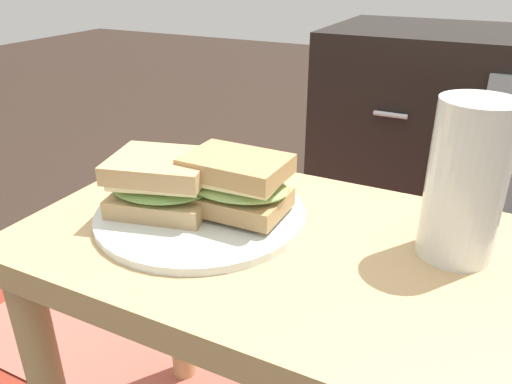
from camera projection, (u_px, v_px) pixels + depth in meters
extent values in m
cube|color=tan|center=(268.00, 247.00, 0.58)|extent=(0.56, 0.36, 0.04)
cylinder|color=tan|center=(178.00, 286.00, 0.90)|extent=(0.04, 0.04, 0.43)
cylinder|color=tan|center=(469.00, 381.00, 0.70)|extent=(0.04, 0.04, 0.43)
cube|color=black|center=(506.00, 148.00, 1.31)|extent=(0.96, 0.44, 0.58)
cylinder|color=silver|center=(390.00, 115.00, 1.18)|extent=(0.08, 0.01, 0.01)
cylinder|color=silver|center=(380.00, 198.00, 1.28)|extent=(0.08, 0.01, 0.01)
cube|color=maroon|center=(191.00, 308.00, 1.17)|extent=(0.98, 0.81, 0.01)
cube|color=#BA5B4C|center=(191.00, 306.00, 1.17)|extent=(0.81, 0.67, 0.00)
cylinder|color=silver|center=(201.00, 214.00, 0.61)|extent=(0.25, 0.25, 0.01)
cube|color=tan|center=(164.00, 199.00, 0.61)|extent=(0.13, 0.12, 0.02)
ellipsoid|color=#729E4C|center=(163.00, 185.00, 0.60)|extent=(0.14, 0.13, 0.02)
cube|color=beige|center=(162.00, 177.00, 0.59)|extent=(0.13, 0.11, 0.01)
cube|color=tan|center=(161.00, 166.00, 0.59)|extent=(0.14, 0.12, 0.02)
cube|color=tan|center=(237.00, 200.00, 0.59)|extent=(0.12, 0.08, 0.02)
ellipsoid|color=#8CB260|center=(237.00, 186.00, 0.58)|extent=(0.13, 0.09, 0.02)
cube|color=beige|center=(236.00, 177.00, 0.58)|extent=(0.11, 0.08, 0.01)
cube|color=tan|center=(236.00, 166.00, 0.57)|extent=(0.12, 0.08, 0.02)
cylinder|color=silver|center=(466.00, 181.00, 0.50)|extent=(0.08, 0.08, 0.17)
cylinder|color=orange|center=(463.00, 198.00, 0.51)|extent=(0.07, 0.07, 0.12)
cylinder|color=white|center=(475.00, 135.00, 0.48)|extent=(0.07, 0.07, 0.01)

